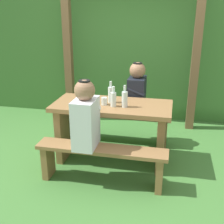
{
  "coord_description": "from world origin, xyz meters",
  "views": [
    {
      "loc": [
        0.68,
        -3.14,
        1.81
      ],
      "look_at": [
        0.0,
        0.0,
        0.63
      ],
      "focal_mm": 45.94,
      "sensor_mm": 36.0,
      "label": 1
    }
  ],
  "objects": [
    {
      "name": "bottle_center",
      "position": [
        -0.03,
        0.05,
        0.84
      ],
      "size": [
        0.06,
        0.06,
        0.26
      ],
      "color": "silver",
      "rests_on": "picnic_table"
    },
    {
      "name": "person_white_shirt",
      "position": [
        -0.16,
        -0.52,
        0.76
      ],
      "size": [
        0.25,
        0.35,
        0.72
      ],
      "color": "silver",
      "rests_on": "bench_near"
    },
    {
      "name": "bottle_right",
      "position": [
        0.16,
        -0.08,
        0.84
      ],
      "size": [
        0.07,
        0.07,
        0.26
      ],
      "color": "silver",
      "rests_on": "picnic_table"
    },
    {
      "name": "cell_phone",
      "position": [
        -0.23,
        -0.05,
        0.74
      ],
      "size": [
        0.09,
        0.15,
        0.01
      ],
      "primitive_type": "cube",
      "rotation": [
        0.0,
        0.0,
        0.17
      ],
      "color": "black",
      "rests_on": "picnic_table"
    },
    {
      "name": "picnic_table",
      "position": [
        0.0,
        0.0,
        0.5
      ],
      "size": [
        1.4,
        0.64,
        0.74
      ],
      "color": "olive",
      "rests_on": "ground_plane"
    },
    {
      "name": "pergola_post_right",
      "position": [
        0.99,
        1.24,
        1.03
      ],
      "size": [
        0.12,
        0.12,
        2.06
      ],
      "primitive_type": "cube",
      "color": "brown",
      "rests_on": "ground_plane"
    },
    {
      "name": "bench_far",
      "position": [
        0.0,
        0.53,
        0.31
      ],
      "size": [
        1.4,
        0.24,
        0.42
      ],
      "color": "olive",
      "rests_on": "ground_plane"
    },
    {
      "name": "bench_near",
      "position": [
        0.0,
        -0.53,
        0.31
      ],
      "size": [
        1.4,
        0.24,
        0.42
      ],
      "color": "olive",
      "rests_on": "ground_plane"
    },
    {
      "name": "bottle_left",
      "position": [
        0.03,
        -0.08,
        0.83
      ],
      "size": [
        0.07,
        0.07,
        0.24
      ],
      "color": "silver",
      "rests_on": "picnic_table"
    },
    {
      "name": "ground_plane",
      "position": [
        0.0,
        0.0,
        0.0
      ],
      "size": [
        12.0,
        12.0,
        0.0
      ],
      "primitive_type": "plane",
      "color": "#407835"
    },
    {
      "name": "hedge_backdrop",
      "position": [
        0.0,
        1.87,
        1.08
      ],
      "size": [
        6.4,
        0.64,
        2.16
      ],
      "primitive_type": "cube",
      "color": "#37672C",
      "rests_on": "ground_plane"
    },
    {
      "name": "person_black_coat",
      "position": [
        0.22,
        0.52,
        0.76
      ],
      "size": [
        0.25,
        0.35,
        0.72
      ],
      "color": "black",
      "rests_on": "bench_far"
    },
    {
      "name": "drinking_glass",
      "position": [
        -0.08,
        -0.05,
        0.78
      ],
      "size": [
        0.07,
        0.07,
        0.09
      ],
      "primitive_type": "cylinder",
      "color": "silver",
      "rests_on": "picnic_table"
    },
    {
      "name": "pergola_post_left",
      "position": [
        -0.99,
        1.24,
        1.03
      ],
      "size": [
        0.12,
        0.12,
        2.06
      ],
      "primitive_type": "cube",
      "color": "brown",
      "rests_on": "ground_plane"
    }
  ]
}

